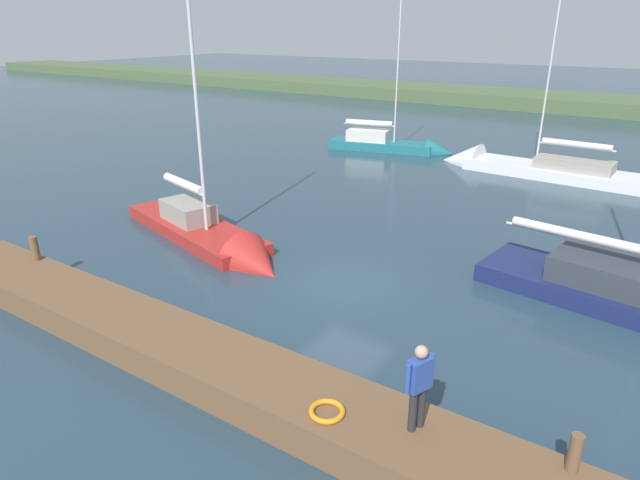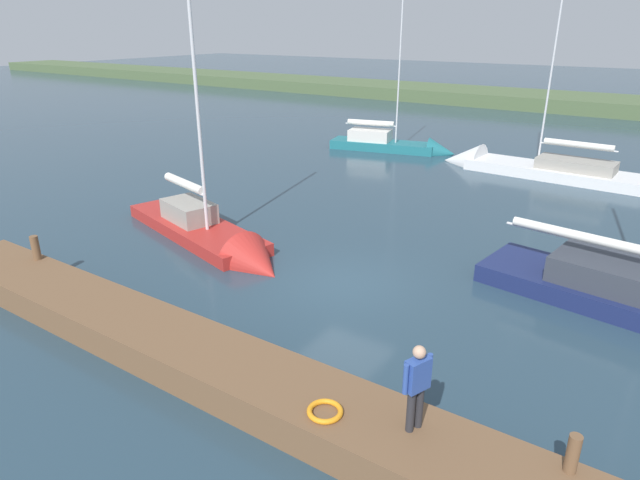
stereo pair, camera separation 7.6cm
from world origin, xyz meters
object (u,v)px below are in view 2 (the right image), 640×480
sailboat_inner_slip (213,240)px  life_ring_buoy (325,411)px  mooring_post_near (36,248)px  sailboat_mid_channel (525,170)px  sailboat_behind_pier (396,147)px  mooring_post_far (573,454)px  person_on_dock (417,382)px

sailboat_inner_slip → life_ring_buoy: bearing=-19.5°
life_ring_buoy → mooring_post_near: bearing=-5.3°
life_ring_buoy → sailboat_mid_channel: (2.24, -22.29, -0.62)m
mooring_post_near → life_ring_buoy: 10.94m
life_ring_buoy → sailboat_behind_pier: bearing=-66.5°
sailboat_mid_channel → sailboat_behind_pier: (7.95, -1.08, 0.07)m
mooring_post_near → mooring_post_far: 14.80m
sailboat_behind_pier → life_ring_buoy: bearing=-79.5°
mooring_post_far → sailboat_behind_pier: 26.45m
sailboat_behind_pier → mooring_post_near: bearing=-104.9°
person_on_dock → sailboat_inner_slip: bearing=-7.5°
life_ring_buoy → sailboat_inner_slip: 10.67m
mooring_post_near → life_ring_buoy: mooring_post_near is taller
sailboat_behind_pier → sailboat_inner_slip: bearing=-98.3°
sailboat_inner_slip → sailboat_behind_pier: size_ratio=1.11×
mooring_post_far → person_on_dock: bearing=10.9°
mooring_post_far → person_on_dock: person_on_dock is taller
sailboat_inner_slip → person_on_dock: size_ratio=6.59×
mooring_post_far → sailboat_behind_pier: bearing=-57.8°
mooring_post_far → sailboat_mid_channel: sailboat_mid_channel is taller
mooring_post_far → mooring_post_near: bearing=0.0°
mooring_post_far → sailboat_inner_slip: 13.67m
sailboat_inner_slip → sailboat_mid_channel: bearing=83.5°
sailboat_mid_channel → sailboat_behind_pier: sailboat_mid_channel is taller
mooring_post_near → sailboat_behind_pier: size_ratio=0.07×
sailboat_mid_channel → sailboat_inner_slip: (6.50, 16.20, -0.03)m
mooring_post_near → sailboat_mid_channel: (-8.65, -21.28, -0.93)m
sailboat_mid_channel → life_ring_buoy: bearing=98.8°
mooring_post_near → sailboat_inner_slip: bearing=-112.9°
mooring_post_far → sailboat_behind_pier: (14.10, -22.36, -0.83)m
mooring_post_near → sailboat_inner_slip: (-2.15, -5.09, -0.96)m
life_ring_buoy → sailboat_inner_slip: sailboat_inner_slip is taller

